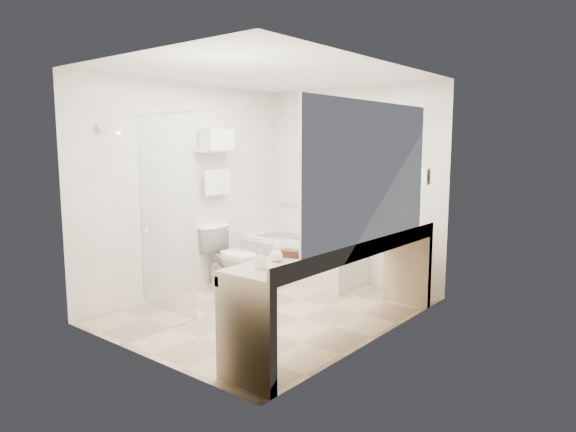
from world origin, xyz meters
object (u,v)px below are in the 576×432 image
Objects in this scene: bathtub at (303,259)px; amenity_basket at (291,253)px; toilet at (232,257)px; water_bottle_left at (387,229)px; vanity_counter at (343,270)px.

amenity_basket is (1.40, -2.00, 0.60)m from bathtub.
amenity_basket reaches higher than toilet.
toilet is (-0.45, -0.87, 0.11)m from bathtub.
vanity_counter is at bearing -94.05° from water_bottle_left.
toilet reaches higher than bathtub.
bathtub is 8.70× the size of water_bottle_left.
water_bottle_left is (1.58, -0.66, 0.66)m from bathtub.
amenity_basket is at bearing -126.29° from toilet.
bathtub is 2.09m from vanity_counter.
amenity_basket is 0.94× the size of water_bottle_left.
water_bottle_left reaches higher than vanity_counter.
vanity_counter reaches higher than amenity_basket.
bathtub is 0.59× the size of vanity_counter.
toilet is 2.22m from amenity_basket.
vanity_counter is 0.67m from amenity_basket.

